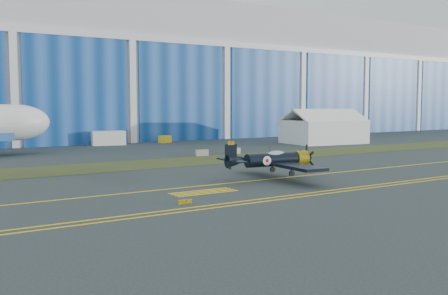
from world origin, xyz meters
TOP-DOWN VIEW (x-y plane):
  - ground at (0.00, 0.00)m, footprint 260.00×260.00m
  - grass_median at (0.00, 14.00)m, footprint 260.00×10.00m
  - hangar at (0.00, 71.79)m, footprint 220.00×45.70m
  - taxiway_centreline at (0.00, -5.00)m, footprint 200.00×0.20m
  - edge_line_near at (0.00, -14.50)m, footprint 80.00×0.20m
  - edge_line_far at (0.00, -13.50)m, footprint 80.00×0.20m
  - hold_short_ladder at (-18.00, -8.10)m, footprint 6.00×2.40m
  - guard_board_left at (-22.00, -12.00)m, footprint 1.20×0.15m
  - warbird at (-8.25, -5.35)m, footprint 12.55×14.61m
  - tent at (30.79, 28.09)m, footprint 15.67×12.29m
  - shipping_container at (-6.17, 46.40)m, footprint 6.41×3.43m
  - tug at (5.50, 46.29)m, footprint 2.82×2.37m
  - gse_box at (54.92, 43.31)m, footprint 3.64×2.66m
  - barrier_a at (-1.84, 19.55)m, footprint 2.05×0.78m
  - barrier_b at (3.85, 19.33)m, footprint 2.07×0.88m

SIDE VIEW (x-z plane):
  - ground at x=0.00m, z-range 0.00..0.00m
  - taxiway_centreline at x=0.00m, z-range 0.00..0.02m
  - edge_line_near at x=0.00m, z-range 0.00..0.02m
  - edge_line_far at x=0.00m, z-range 0.00..0.02m
  - hold_short_ladder at x=-18.00m, z-range 0.00..0.02m
  - grass_median at x=0.00m, z-range 0.01..0.03m
  - guard_board_left at x=-22.00m, z-range 0.00..0.35m
  - barrier_a at x=-1.84m, z-range 0.00..0.90m
  - barrier_b at x=3.85m, z-range 0.00..0.90m
  - tug at x=5.50m, z-range 0.00..1.40m
  - gse_box at x=54.92m, z-range 0.00..1.96m
  - shipping_container at x=-6.17m, z-range 0.00..2.64m
  - warbird at x=-8.25m, z-range 0.04..4.04m
  - tent at x=30.79m, z-range 0.00..6.73m
  - hangar at x=0.00m, z-range -0.04..29.96m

